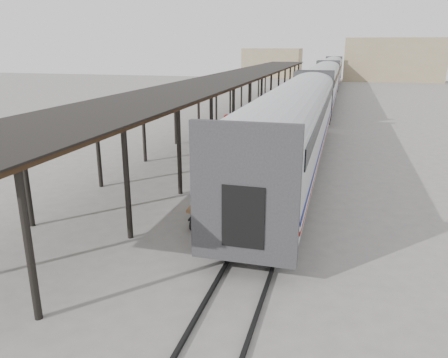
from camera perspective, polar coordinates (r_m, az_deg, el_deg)
ground at (r=17.21m, az=-5.04°, el=-5.44°), size 160.00×160.00×0.00m
train at (r=48.90m, az=12.67°, el=12.09°), size 3.45×76.01×4.01m
canopy at (r=40.00m, az=2.27°, el=13.35°), size 4.90×64.30×4.15m
rails at (r=49.38m, az=12.49°, el=9.06°), size 1.54×150.00×0.12m
building_far at (r=93.30m, az=21.12°, el=14.36°), size 18.00×10.00×8.00m
building_left at (r=98.20m, az=6.34°, el=14.85°), size 12.00×8.00×6.00m
baggage_cart at (r=16.85m, az=-1.67°, el=-3.52°), size 1.32×2.43×0.86m
suitcase_stack at (r=17.03m, az=-1.59°, el=-1.86°), size 1.26×1.12×0.58m
luggage_tug at (r=33.54m, az=0.70°, el=6.90°), size 1.14×1.72×1.45m
porter at (r=15.88m, az=-1.69°, el=-1.03°), size 0.51×0.64×1.56m
pedestrian at (r=28.43m, az=-1.71°, el=5.71°), size 1.24×0.78×1.97m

